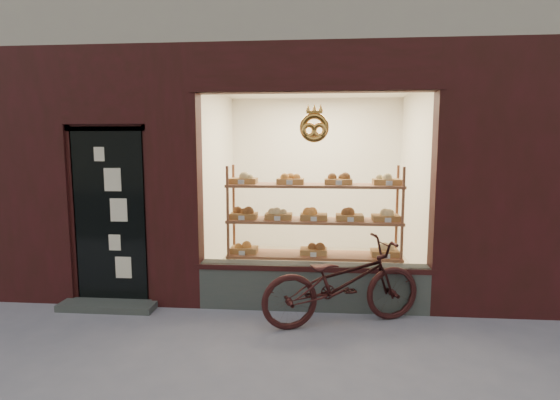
# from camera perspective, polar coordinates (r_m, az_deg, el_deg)

# --- Properties ---
(display_shelf) EXTENTS (2.20, 0.45, 1.70)m
(display_shelf) POSITION_cam_1_polar(r_m,az_deg,el_deg) (5.60, 4.42, -3.98)
(display_shelf) COLOR brown
(display_shelf) RESTS_ON ground
(bicycle) EXTENTS (1.90, 1.17, 0.94)m
(bicycle) POSITION_cam_1_polar(r_m,az_deg,el_deg) (4.88, 8.10, -10.59)
(bicycle) COLOR black
(bicycle) RESTS_ON ground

